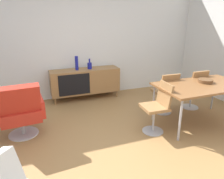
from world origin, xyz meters
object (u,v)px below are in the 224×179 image
vase_sculptural_dark (90,65)px  wooden_bowl_on_table (205,81)px  dining_table (202,87)px  vase_cobalt (77,63)px  dining_chair_back_left (166,92)px  dining_chair_back_right (194,88)px  dining_chair_near_window (158,106)px  lounge_chair_red (20,110)px  sideboard (85,81)px

vase_sculptural_dark → wooden_bowl_on_table: bearing=-48.4°
vase_sculptural_dark → wooden_bowl_on_table: 2.51m
vase_sculptural_dark → dining_table: size_ratio=0.15×
vase_cobalt → dining_chair_back_left: bearing=-43.6°
vase_sculptural_dark → dining_chair_back_right: (1.87, -1.40, -0.33)m
vase_sculptural_dark → dining_chair_near_window: bearing=-72.1°
lounge_chair_red → dining_chair_back_right: bearing=-0.9°
dining_chair_back_right → vase_cobalt: bearing=147.2°
vase_cobalt → lounge_chair_red: size_ratio=0.33×
sideboard → dining_table: dining_table is taller
vase_cobalt → dining_chair_back_right: vase_cobalt is taller
dining_chair_back_right → dining_chair_back_left: bearing=180.0°
sideboard → lounge_chair_red: (-1.38, -1.34, 0.03)m
wooden_bowl_on_table → dining_chair_near_window: bearing=-175.3°
dining_chair_near_window → dining_chair_back_right: same height
vase_cobalt → lounge_chair_red: (-1.20, -1.34, -0.41)m
vase_cobalt → dining_chair_back_left: 2.07m
dining_table → lounge_chair_red: bearing=168.5°
dining_table → lounge_chair_red: size_ratio=1.69×
dining_chair_back_right → lounge_chair_red: (-3.38, 0.06, -0.00)m
dining_table → dining_chair_near_window: dining_chair_near_window is taller
lounge_chair_red → vase_cobalt: bearing=48.2°
vase_sculptural_dark → wooden_bowl_on_table: (1.67, -1.88, -0.03)m
dining_chair_near_window → lounge_chair_red: 2.23m
wooden_bowl_on_table → dining_chair_back_right: (0.20, 0.48, -0.30)m
dining_chair_near_window → dining_chair_back_left: size_ratio=1.00×
wooden_bowl_on_table → dining_table: bearing=-150.9°
dining_chair_back_right → lounge_chair_red: lounge_chair_red is taller
vase_cobalt → dining_chair_back_left: (1.47, -1.40, -0.41)m
vase_cobalt → dining_chair_near_window: bearing=-64.5°
sideboard → dining_chair_back_left: 1.90m
dining_chair_back_left → dining_chair_near_window: bearing=-133.7°
vase_sculptural_dark → dining_chair_near_window: vase_sculptural_dark is taller
wooden_bowl_on_table → dining_chair_near_window: size_ratio=0.30×
dining_chair_near_window → wooden_bowl_on_table: bearing=4.7°
vase_sculptural_dark → lounge_chair_red: 2.04m
wooden_bowl_on_table → dining_chair_near_window: dining_chair_near_window is taller
vase_cobalt → vase_sculptural_dark: 0.31m
vase_cobalt → lounge_chair_red: bearing=-131.8°
sideboard → wooden_bowl_on_table: size_ratio=6.15×
dining_table → lounge_chair_red: 3.10m
dining_chair_back_left → lounge_chair_red: 2.68m
dining_table → dining_chair_back_right: 0.70m
sideboard → dining_chair_back_left: size_ratio=1.87×
sideboard → wooden_bowl_on_table: bearing=-46.3°
sideboard → vase_cobalt: size_ratio=5.07×
vase_sculptural_dark → dining_table: (1.52, -1.96, -0.10)m
dining_chair_near_window → lounge_chair_red: (-2.14, 0.62, -0.00)m
sideboard → dining_chair_back_left: bearing=-47.2°
dining_chair_back_right → wooden_bowl_on_table: bearing=-113.0°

